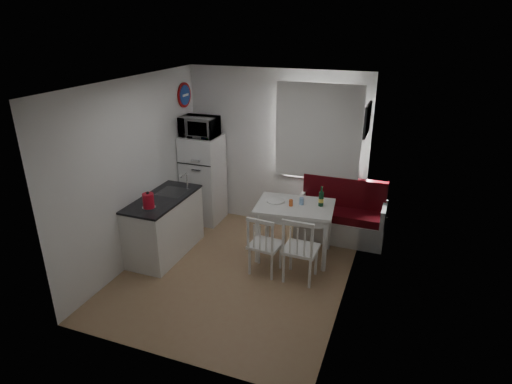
% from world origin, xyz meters
% --- Properties ---
extents(floor, '(3.00, 3.50, 0.02)m').
position_xyz_m(floor, '(0.00, 0.00, 0.00)').
color(floor, '#9F7854').
rests_on(floor, ground).
extents(ceiling, '(3.00, 3.50, 0.02)m').
position_xyz_m(ceiling, '(0.00, 0.00, 2.60)').
color(ceiling, white).
rests_on(ceiling, wall_back).
extents(wall_back, '(3.00, 0.02, 2.60)m').
position_xyz_m(wall_back, '(0.00, 1.75, 1.30)').
color(wall_back, white).
rests_on(wall_back, floor).
extents(wall_front, '(3.00, 0.02, 2.60)m').
position_xyz_m(wall_front, '(0.00, -1.75, 1.30)').
color(wall_front, white).
rests_on(wall_front, floor).
extents(wall_left, '(0.02, 3.50, 2.60)m').
position_xyz_m(wall_left, '(-1.50, 0.00, 1.30)').
color(wall_left, white).
rests_on(wall_left, floor).
extents(wall_right, '(0.02, 3.50, 2.60)m').
position_xyz_m(wall_right, '(1.50, 0.00, 1.30)').
color(wall_right, white).
rests_on(wall_right, floor).
extents(window, '(1.22, 0.06, 1.47)m').
position_xyz_m(window, '(0.70, 1.72, 1.62)').
color(window, white).
rests_on(window, wall_back).
extents(curtain, '(1.35, 0.02, 1.50)m').
position_xyz_m(curtain, '(0.70, 1.65, 1.68)').
color(curtain, white).
rests_on(curtain, wall_back).
extents(kitchen_counter, '(0.62, 1.32, 1.16)m').
position_xyz_m(kitchen_counter, '(-1.20, 0.16, 0.46)').
color(kitchen_counter, white).
rests_on(kitchen_counter, floor).
extents(wall_sign, '(0.03, 0.40, 0.40)m').
position_xyz_m(wall_sign, '(-1.47, 1.45, 2.15)').
color(wall_sign, '#193E98').
rests_on(wall_sign, wall_left).
extents(picture_frame, '(0.04, 0.52, 0.42)m').
position_xyz_m(picture_frame, '(1.48, 1.10, 2.05)').
color(picture_frame, black).
rests_on(picture_frame, wall_right).
extents(bench, '(1.38, 0.53, 0.98)m').
position_xyz_m(bench, '(1.18, 1.51, 0.33)').
color(bench, white).
rests_on(bench, floor).
extents(dining_table, '(1.17, 0.88, 0.82)m').
position_xyz_m(dining_table, '(0.63, 0.74, 0.73)').
color(dining_table, white).
rests_on(dining_table, floor).
extents(chair_left, '(0.44, 0.42, 0.47)m').
position_xyz_m(chair_left, '(0.38, 0.08, 0.54)').
color(chair_left, white).
rests_on(chair_left, floor).
extents(chair_right, '(0.45, 0.43, 0.51)m').
position_xyz_m(chair_right, '(0.88, 0.08, 0.58)').
color(chair_right, white).
rests_on(chair_right, floor).
extents(fridge, '(0.61, 0.61, 1.51)m').
position_xyz_m(fridge, '(-1.18, 1.40, 0.76)').
color(fridge, white).
rests_on(fridge, floor).
extents(microwave, '(0.59, 0.40, 0.32)m').
position_xyz_m(microwave, '(-1.18, 1.35, 1.68)').
color(microwave, white).
rests_on(microwave, fridge).
extents(kettle, '(0.18, 0.18, 0.25)m').
position_xyz_m(kettle, '(-1.15, -0.25, 1.02)').
color(kettle, red).
rests_on(kettle, kitchen_counter).
extents(wine_bottle, '(0.07, 0.07, 0.30)m').
position_xyz_m(wine_bottle, '(0.98, 0.84, 0.97)').
color(wine_bottle, '#143F23').
rests_on(wine_bottle, dining_table).
extents(drinking_glass_orange, '(0.06, 0.06, 0.09)m').
position_xyz_m(drinking_glass_orange, '(0.58, 0.69, 0.87)').
color(drinking_glass_orange, '#DB5F24').
rests_on(drinking_glass_orange, dining_table).
extents(drinking_glass_blue, '(0.06, 0.06, 0.10)m').
position_xyz_m(drinking_glass_blue, '(0.71, 0.79, 0.87)').
color(drinking_glass_blue, '#8BB9ED').
rests_on(drinking_glass_blue, dining_table).
extents(plate, '(0.26, 0.26, 0.02)m').
position_xyz_m(plate, '(0.33, 0.76, 0.83)').
color(plate, white).
rests_on(plate, dining_table).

